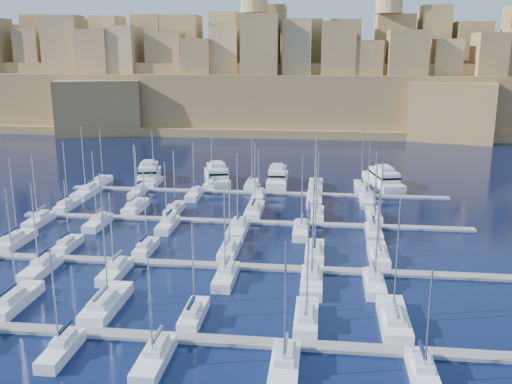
# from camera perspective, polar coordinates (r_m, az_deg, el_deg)

# --- Properties ---
(ground) EXTENTS (600.00, 600.00, 0.00)m
(ground) POSITION_cam_1_polar(r_m,az_deg,el_deg) (96.41, -2.40, -4.84)
(ground) COLOR black
(ground) RESTS_ON ground
(pontoon_near) EXTENTS (84.00, 2.00, 0.40)m
(pontoon_near) POSITION_cam_1_polar(r_m,az_deg,el_deg) (65.76, -7.25, -14.31)
(pontoon_near) COLOR slate
(pontoon_near) RESTS_ON ground
(pontoon_mid_near) EXTENTS (84.00, 2.00, 0.40)m
(pontoon_mid_near) POSITION_cam_1_polar(r_m,az_deg,el_deg) (85.26, -3.69, -7.33)
(pontoon_mid_near) COLOR slate
(pontoon_mid_near) RESTS_ON ground
(pontoon_mid_far) EXTENTS (84.00, 2.00, 0.40)m
(pontoon_mid_far) POSITION_cam_1_polar(r_m,az_deg,el_deg) (105.74, -1.54, -2.98)
(pontoon_mid_far) COLOR slate
(pontoon_mid_far) RESTS_ON ground
(pontoon_far) EXTENTS (84.00, 2.00, 0.40)m
(pontoon_far) POSITION_cam_1_polar(r_m,az_deg,el_deg) (126.74, -0.11, -0.06)
(pontoon_far) COLOR slate
(pontoon_far) RESTS_ON ground
(sailboat_1) EXTENTS (2.95, 9.83, 15.42)m
(sailboat_1) POSITION_cam_1_polar(r_m,az_deg,el_deg) (78.62, -22.98, -9.98)
(sailboat_1) COLOR white
(sailboat_1) RESTS_ON ground
(sailboat_2) EXTENTS (3.26, 10.87, 17.36)m
(sailboat_2) POSITION_cam_1_polar(r_m,az_deg,el_deg) (74.13, -14.75, -10.74)
(sailboat_2) COLOR white
(sailboat_2) RESTS_ON ground
(sailboat_3) EXTENTS (2.35, 7.83, 12.66)m
(sailboat_3) POSITION_cam_1_polar(r_m,az_deg,el_deg) (69.66, -6.26, -12.07)
(sailboat_3) COLOR white
(sailboat_3) RESTS_ON ground
(sailboat_4) EXTENTS (2.72, 9.07, 15.09)m
(sailboat_4) POSITION_cam_1_polar(r_m,az_deg,el_deg) (68.63, 5.06, -12.43)
(sailboat_4) COLOR white
(sailboat_4) RESTS_ON ground
(sailboat_5) EXTENTS (3.21, 10.71, 15.43)m
(sailboat_5) POSITION_cam_1_polar(r_m,az_deg,el_deg) (69.89, 13.61, -12.28)
(sailboat_5) COLOR white
(sailboat_5) RESTS_ON ground
(sailboat_8) EXTENTS (2.31, 7.70, 12.45)m
(sailboat_8) POSITION_cam_1_polar(r_m,az_deg,el_deg) (65.42, -18.88, -14.66)
(sailboat_8) COLOR white
(sailboat_8) RESTS_ON ground
(sailboat_9) EXTENTS (2.64, 8.81, 11.89)m
(sailboat_9) POSITION_cam_1_polar(r_m,az_deg,el_deg) (61.50, -10.11, -16.03)
(sailboat_9) COLOR white
(sailboat_9) RESTS_ON ground
(sailboat_10) EXTENTS (2.81, 9.38, 14.42)m
(sailboat_10) POSITION_cam_1_polar(r_m,az_deg,el_deg) (59.08, 2.88, -17.14)
(sailboat_10) COLOR white
(sailboat_10) RESTS_ON ground
(sailboat_11) EXTENTS (2.51, 8.36, 12.08)m
(sailboat_11) POSITION_cam_1_polar(r_m,az_deg,el_deg) (60.33, 16.37, -17.07)
(sailboat_11) COLOR white
(sailboat_11) RESTS_ON ground
(sailboat_12) EXTENTS (2.83, 9.43, 14.78)m
(sailboat_12) POSITION_cam_1_polar(r_m,az_deg,el_deg) (101.97, -22.90, -4.47)
(sailboat_12) COLOR white
(sailboat_12) RESTS_ON ground
(sailboat_13) EXTENTS (2.24, 7.45, 11.61)m
(sailboat_13) POSITION_cam_1_polar(r_m,az_deg,el_deg) (96.90, -18.30, -5.04)
(sailboat_13) COLOR white
(sailboat_13) RESTS_ON ground
(sailboat_14) EXTENTS (2.30, 7.68, 13.09)m
(sailboat_14) POSITION_cam_1_polar(r_m,az_deg,el_deg) (92.36, -10.94, -5.49)
(sailboat_14) COLOR white
(sailboat_14) RESTS_ON ground
(sailboat_15) EXTENTS (2.62, 8.74, 14.17)m
(sailboat_15) POSITION_cam_1_polar(r_m,az_deg,el_deg) (89.81, -2.70, -5.80)
(sailboat_15) COLOR white
(sailboat_15) RESTS_ON ground
(sailboat_16) EXTENTS (2.85, 9.51, 14.34)m
(sailboat_16) POSITION_cam_1_polar(r_m,az_deg,el_deg) (89.04, 5.88, -6.04)
(sailboat_16) COLOR white
(sailboat_16) RESTS_ON ground
(sailboat_17) EXTENTS (2.87, 9.58, 15.49)m
(sailboat_17) POSITION_cam_1_polar(r_m,az_deg,el_deg) (89.51, 12.13, -6.18)
(sailboat_17) COLOR white
(sailboat_17) RESTS_ON ground
(sailboat_19) EXTENTS (2.72, 9.07, 13.95)m
(sailboat_19) POSITION_cam_1_polar(r_m,az_deg,el_deg) (88.24, -20.71, -7.13)
(sailboat_19) COLOR white
(sailboat_19) RESTS_ON ground
(sailboat_20) EXTENTS (2.60, 8.66, 12.58)m
(sailboat_20) POSITION_cam_1_polar(r_m,az_deg,el_deg) (84.03, -13.88, -7.68)
(sailboat_20) COLOR white
(sailboat_20) RESTS_ON ground
(sailboat_21) EXTENTS (2.60, 8.68, 13.35)m
(sailboat_21) POSITION_cam_1_polar(r_m,az_deg,el_deg) (79.98, -3.02, -8.40)
(sailboat_21) COLOR white
(sailboat_21) RESTS_ON ground
(sailboat_22) EXTENTS (2.90, 9.68, 15.42)m
(sailboat_22) POSITION_cam_1_polar(r_m,az_deg,el_deg) (78.48, 5.59, -8.89)
(sailboat_22) COLOR white
(sailboat_22) RESTS_ON ground
(sailboat_23) EXTENTS (2.61, 8.71, 14.27)m
(sailboat_23) POSITION_cam_1_polar(r_m,az_deg,el_deg) (79.26, 11.75, -8.91)
(sailboat_23) COLOR white
(sailboat_23) RESTS_ON ground
(sailboat_24) EXTENTS (2.42, 8.05, 13.83)m
(sailboat_24) POSITION_cam_1_polar(r_m,az_deg,el_deg) (120.47, -18.39, -1.30)
(sailboat_24) COLOR white
(sailboat_24) RESTS_ON ground
(sailboat_25) EXTENTS (2.88, 9.61, 13.66)m
(sailboat_25) POSITION_cam_1_polar(r_m,az_deg,el_deg) (115.97, -11.95, -1.46)
(sailboat_25) COLOR white
(sailboat_25) RESTS_ON ground
(sailboat_26) EXTENTS (2.50, 8.33, 12.55)m
(sailboat_26) POSITION_cam_1_polar(r_m,az_deg,el_deg) (113.08, -8.15, -1.70)
(sailboat_26) COLOR white
(sailboat_26) RESTS_ON ground
(sailboat_27) EXTENTS (3.02, 10.05, 14.37)m
(sailboat_27) POSITION_cam_1_polar(r_m,az_deg,el_deg) (110.95, -0.15, -1.85)
(sailboat_27) COLOR white
(sailboat_27) RESTS_ON ground
(sailboat_28) EXTENTS (2.42, 8.06, 13.26)m
(sailboat_28) POSITION_cam_1_polar(r_m,az_deg,el_deg) (109.27, 6.15, -2.20)
(sailboat_28) COLOR white
(sailboat_28) RESTS_ON ground
(sailboat_29) EXTENTS (2.63, 8.76, 13.28)m
(sailboat_29) POSITION_cam_1_polar(r_m,az_deg,el_deg) (110.05, 11.70, -2.30)
(sailboat_29) COLOR white
(sailboat_29) RESTS_ON ground
(sailboat_30) EXTENTS (2.57, 8.55, 13.26)m
(sailboat_30) POSITION_cam_1_polar(r_m,az_deg,el_deg) (112.11, -20.86, -2.65)
(sailboat_30) COLOR white
(sailboat_30) RESTS_ON ground
(sailboat_31) EXTENTS (2.62, 8.75, 14.19)m
(sailboat_31) POSITION_cam_1_polar(r_m,az_deg,el_deg) (107.31, -15.51, -2.95)
(sailboat_31) COLOR white
(sailboat_31) RESTS_ON ground
(sailboat_32) EXTENTS (2.54, 8.48, 12.61)m
(sailboat_32) POSITION_cam_1_polar(r_m,az_deg,el_deg) (103.31, -8.82, -3.26)
(sailboat_32) COLOR white
(sailboat_32) RESTS_ON ground
(sailboat_33) EXTENTS (3.07, 10.23, 14.55)m
(sailboat_33) POSITION_cam_1_polar(r_m,az_deg,el_deg) (99.87, -1.80, -3.69)
(sailboat_33) COLOR white
(sailboat_33) RESTS_ON ground
(sailboat_34) EXTENTS (2.76, 9.20, 14.41)m
(sailboat_34) POSITION_cam_1_polar(r_m,az_deg,el_deg) (99.37, 4.56, -3.83)
(sailboat_34) COLOR white
(sailboat_34) RESTS_ON ground
(sailboat_35) EXTENTS (2.59, 8.62, 12.56)m
(sailboat_35) POSITION_cam_1_polar(r_m,az_deg,el_deg) (100.01, 11.69, -3.99)
(sailboat_35) COLOR white
(sailboat_35) RESTS_ON ground
(sailboat_36) EXTENTS (2.40, 8.00, 13.36)m
(sailboat_36) POSITION_cam_1_polar(r_m,az_deg,el_deg) (140.49, -15.14, 1.09)
(sailboat_36) COLOR white
(sailboat_36) RESTS_ON ground
(sailboat_37) EXTENTS (2.56, 8.52, 13.02)m
(sailboat_37) POSITION_cam_1_polar(r_m,az_deg,el_deg) (136.59, -10.23, 0.99)
(sailboat_37) COLOR white
(sailboat_37) RESTS_ON ground
(sailboat_38) EXTENTS (2.61, 8.69, 13.16)m
(sailboat_38) POSITION_cam_1_polar(r_m,az_deg,el_deg) (133.30, -4.46, 0.85)
(sailboat_38) COLOR white
(sailboat_38) RESTS_ON ground
(sailboat_39) EXTENTS (2.59, 8.63, 11.57)m
(sailboat_39) POSITION_cam_1_polar(r_m,az_deg,el_deg) (131.79, -0.44, 0.73)
(sailboat_39) COLOR white
(sailboat_39) RESTS_ON ground
(sailboat_40) EXTENTS (3.09, 10.29, 14.05)m
(sailboat_40) POSITION_cam_1_polar(r_m,az_deg,el_deg) (131.60, 5.98, 0.65)
(sailboat_40) COLOR white
(sailboat_40) RESTS_ON ground
(sailboat_41) EXTENTS (2.89, 9.65, 14.90)m
(sailboat_41) POSITION_cam_1_polar(r_m,az_deg,el_deg) (131.58, 10.48, 0.49)
(sailboat_41) COLOR white
(sailboat_41) RESTS_ON ground
(sailboat_42) EXTENTS (3.20, 10.66, 15.62)m
(sailboat_42) POSITION_cam_1_polar(r_m,az_deg,el_deg) (130.19, -16.56, -0.01)
(sailboat_42) COLOR white
(sailboat_42) RESTS_ON ground
(sailboat_43) EXTENTS (2.31, 7.69, 11.29)m
(sailboat_43) POSITION_cam_1_polar(r_m,az_deg,el_deg) (127.61, -11.74, -0.03)
(sailboat_43) COLOR white
(sailboat_43) RESTS_ON ground
(sailboat_44) EXTENTS (2.56, 8.52, 12.48)m
(sailboat_44) POSITION_cam_1_polar(r_m,az_deg,el_deg) (123.79, -6.15, -0.24)
(sailboat_44) COLOR white
(sailboat_44) RESTS_ON ground
(sailboat_45) EXTENTS (2.43, 8.10, 11.55)m
(sailboat_45) POSITION_cam_1_polar(r_m,az_deg,el_deg) (121.69, 0.26, -0.41)
(sailboat_45) COLOR white
(sailboat_45) RESTS_ON ground
(sailboat_46) EXTENTS (3.15, 10.49, 15.16)m
(sailboat_46) POSITION_cam_1_polar(r_m,az_deg,el_deg) (119.82, 5.84, -0.70)
(sailboat_46) COLOR white
(sailboat_46) RESTS_ON ground
(sailboat_47) EXTENTS (2.85, 9.51, 14.60)m
(sailboat_47) POSITION_cam_1_polar(r_m,az_deg,el_deg) (120.65, 11.04, -0.79)
(sailboat_47) COLOR white
(sailboat_47) RESTS_ON ground
(motor_yacht_a) EXTENTS (8.43, 17.07, 5.25)m
(motor_yacht_a) POSITION_cam_1_polar(r_m,az_deg,el_deg) (140.99, -10.66, 1.80)
(motor_yacht_a) COLOR white
(motor_yacht_a) RESTS_ON ground
(motor_yacht_b) EXTENTS (9.40, 17.91, 5.25)m
(motor_yacht_b) POSITION_cam_1_polar(r_m,az_deg,el_deg) (137.32, -3.93, 1.68)
(motor_yacht_b) COLOR white
(motor_yacht_b) RESTS_ON ground
(motor_yacht_c) EXTENTS (5.01, 15.21, 5.25)m
(motor_yacht_c) POSITION_cam_1_polar(r_m,az_deg,el_deg) (134.42, 2.16, 1.43)
(motor_yacht_c) COLOR white
(motor_yacht_c) RESTS_ON ground
(motor_yacht_d) EXTENTS (8.93, 18.29, 5.25)m
(motor_yacht_d) POSITION_cam_1_polar(r_m,az_deg,el_deg) (135.94, 12.61, 1.24)
(motor_yacht_d) COLOR white
(motor_yacht_d) RESTS_ON ground
(fortified_city) EXTENTS (460.00, 108.95, 59.52)m
(fortified_city) POSITION_cam_1_polar(r_m,az_deg,el_deg) (246.21, 3.34, 10.31)
(fortified_city) COLOR brown
(fortified_city) RESTS_ON ground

